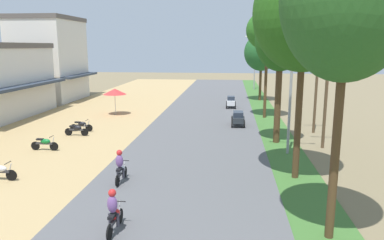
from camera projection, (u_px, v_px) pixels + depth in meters
The scene contains 18 objects.
shophouse_far at pixel (49, 59), 45.14m from camera, with size 7.82×8.60×10.10m.
parked_motorbike_third at pixel (0, 171), 18.17m from camera, with size 1.80×0.54×0.94m.
parked_motorbike_fourth at pixel (45, 143), 23.40m from camera, with size 1.80×0.54×0.94m.
parked_motorbike_fifth at pixel (77, 129), 27.24m from camera, with size 1.80×0.54×0.94m.
parked_motorbike_sixth at pixel (82, 125), 28.65m from camera, with size 1.80×0.54×0.94m.
vendor_umbrella at pixel (115, 92), 35.38m from camera, with size 2.20×2.20×2.52m.
median_tree_second at pixel (304, 13), 17.10m from camera, with size 4.78×4.78×10.79m.
median_tree_third at pixel (281, 40), 24.15m from camera, with size 3.36×3.36×9.15m.
median_tree_fourth at pixel (268, 31), 32.80m from camera, with size 3.83×3.83×9.71m.
median_tree_fifth at pixel (261, 53), 44.26m from camera, with size 4.13×4.13×8.02m.
streetlamp_near at pixel (291, 82), 21.98m from camera, with size 3.16×0.20×7.63m.
streetlamp_mid at pixel (255, 59), 55.83m from camera, with size 3.16×0.20×8.18m.
utility_pole_near at pixel (327, 79), 23.41m from camera, with size 1.80×0.20×8.74m.
utility_pole_far at pixel (317, 78), 27.77m from camera, with size 1.80×0.20×8.04m.
car_sedan_charcoal at pixel (238, 118), 30.63m from camera, with size 1.10×2.26×1.19m.
car_hatchback_white at pixel (231, 102), 39.60m from camera, with size 1.04×2.00×1.23m.
motorbike_foreground_rider at pixel (114, 212), 12.98m from camera, with size 0.54×1.80×1.66m.
motorbike_ahead_second at pixel (121, 167), 17.80m from camera, with size 0.54×1.80×1.66m.
Camera 1 is at (2.20, -3.09, 6.58)m, focal length 34.48 mm.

